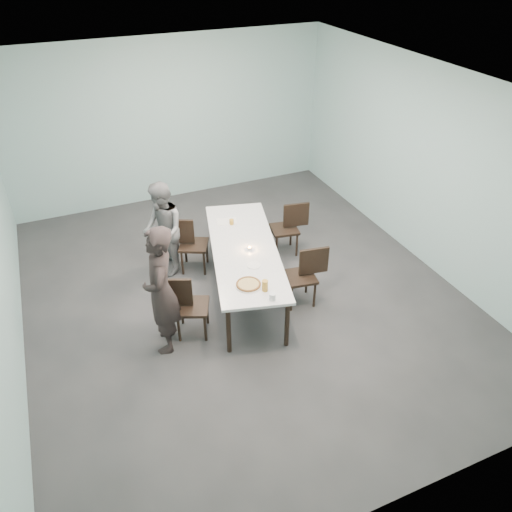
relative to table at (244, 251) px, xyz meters
name	(u,v)px	position (x,y,z in m)	size (l,w,h in m)	color
ground	(242,294)	(-0.08, -0.07, -0.69)	(7.00, 7.00, 0.00)	#333335
room_shell	(239,166)	(-0.08, -0.07, 1.33)	(6.02, 7.02, 3.01)	#9EC7C7
table	(244,251)	(0.00, 0.00, 0.00)	(1.52, 2.74, 0.75)	white
chair_near_left	(185,302)	(-1.04, -0.53, -0.19)	(0.65, 0.55, 0.87)	black
chair_far_left	(188,241)	(-0.57, 0.88, -0.19)	(0.65, 0.56, 0.87)	black
chair_near_right	(306,272)	(0.70, -0.55, -0.19)	(0.64, 0.48, 0.87)	black
chair_far_right	(289,225)	(1.06, 0.70, -0.19)	(0.64, 0.49, 0.87)	black
diner_near	(161,291)	(-1.35, -0.65, 0.17)	(0.63, 0.41, 1.73)	black
diner_far	(163,230)	(-0.92, 0.95, 0.05)	(0.72, 0.56, 1.48)	gray
pizza	(248,284)	(-0.28, -0.82, 0.08)	(0.34, 0.34, 0.04)	white
side_plate	(254,265)	(-0.05, -0.45, 0.06)	(0.18, 0.18, 0.01)	white
beer_glass	(265,286)	(-0.13, -1.00, 0.13)	(0.08, 0.08, 0.15)	#BB8629
water_tumbler	(272,296)	(-0.12, -1.20, 0.10)	(0.08, 0.08, 0.09)	silver
tealight	(250,249)	(0.05, -0.07, 0.08)	(0.06, 0.06, 0.05)	silver
amber_tumbler	(232,222)	(0.07, 0.69, 0.10)	(0.07, 0.07, 0.08)	#BB8629
menu	(227,221)	(0.03, 0.79, 0.06)	(0.30, 0.22, 0.01)	silver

